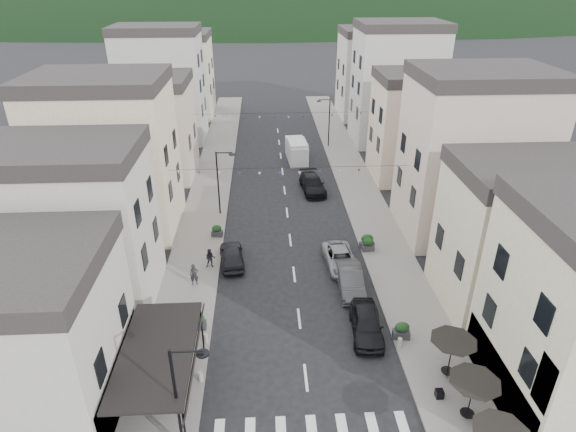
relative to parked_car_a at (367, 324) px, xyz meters
name	(u,v)px	position (x,y,z in m)	size (l,w,h in m)	color
sidewalk_left	(211,187)	(-11.49, 22.65, -0.71)	(4.00, 76.00, 0.12)	slate
sidewalk_right	(356,184)	(3.51, 22.65, -0.71)	(4.00, 76.00, 0.12)	slate
hill_backdrop	(264,5)	(-3.99, 290.65, -0.77)	(640.00, 360.00, 70.00)	black
boutique_awning	(162,353)	(-11.24, -4.35, 2.34)	(3.77, 7.50, 3.28)	black
buildings_row_left	(145,114)	(-18.49, 28.40, 5.35)	(10.20, 54.16, 14.00)	#B2AEA3
buildings_row_right	(417,112)	(10.51, 27.24, 5.55)	(10.20, 54.16, 14.50)	#BEB597
cafe_terrace	(474,386)	(3.71, -6.55, 1.58)	(2.50, 8.10, 2.53)	black
streetlamp_left_near	(182,390)	(-9.81, -7.35, 2.93)	(1.70, 0.56, 6.00)	black
streetlamp_left_far	(221,177)	(-9.81, 16.65, 2.93)	(1.70, 0.56, 6.00)	black
streetlamp_right_far	(327,118)	(1.83, 34.65, 2.93)	(1.70, 0.56, 6.00)	black
bollards	(307,379)	(-3.99, -3.85, -0.35)	(11.66, 10.26, 0.60)	gray
bunting_near	(290,172)	(-3.99, 12.65, 4.88)	(19.00, 0.28, 0.62)	black
bunting_far	(281,116)	(-3.99, 28.65, 4.88)	(19.00, 0.28, 0.62)	black
parked_car_a	(367,324)	(0.00, 0.00, 0.00)	(1.82, 4.53, 1.54)	black
parked_car_b	(350,280)	(-0.21, 4.66, -0.01)	(1.60, 4.60, 1.52)	#343437
parked_car_c	(341,259)	(-0.46, 7.54, -0.11)	(2.20, 4.77, 1.33)	gray
parked_car_d	(313,184)	(-1.19, 21.29, -0.02)	(2.11, 5.18, 1.50)	black
parked_car_e	(232,255)	(-8.59, 8.35, -0.04)	(1.73, 4.29, 1.46)	black
delivery_van	(297,150)	(-2.18, 30.11, 0.45)	(2.41, 5.32, 2.48)	silver
pedestrian_a	(194,275)	(-11.06, 5.62, 0.16)	(0.59, 0.39, 1.62)	black
pedestrian_b	(210,258)	(-10.14, 7.77, 0.11)	(0.74, 0.58, 1.52)	black
planter_la	(198,322)	(-10.29, 0.91, -0.13)	(0.96, 0.54, 1.07)	#2D2D30
planter_lb	(217,231)	(-10.03, 12.44, -0.16)	(0.97, 0.63, 1.02)	#2E2E31
planter_ra	(402,330)	(2.01, -0.58, -0.11)	(1.06, 0.66, 1.12)	#2D2D30
planter_rb	(367,242)	(2.01, 9.87, -0.06)	(1.23, 0.94, 1.22)	#323134
planter_rc	(368,245)	(2.01, 9.50, -0.13)	(1.01, 0.61, 1.08)	#323235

